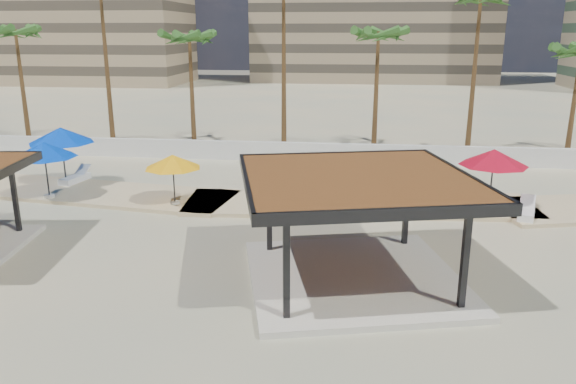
% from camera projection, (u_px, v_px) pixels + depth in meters
% --- Properties ---
extents(ground, '(200.00, 200.00, 0.00)m').
position_uv_depth(ground, '(300.00, 263.00, 19.67)').
color(ground, '#CBB386').
rests_on(ground, ground).
extents(promenade, '(44.45, 7.97, 0.24)m').
position_uv_depth(promenade, '(358.00, 201.00, 26.74)').
color(promenade, '#C6B284').
rests_on(promenade, ground).
extents(boundary_wall, '(56.00, 0.30, 1.20)m').
position_uv_depth(boundary_wall, '(326.00, 153.00, 34.77)').
color(boundary_wall, silver).
rests_on(boundary_wall, ground).
extents(pavilion_central, '(8.50, 8.50, 3.56)m').
position_uv_depth(pavilion_central, '(356.00, 219.00, 17.76)').
color(pavilion_central, beige).
rests_on(pavilion_central, ground).
extents(umbrella_a, '(3.89, 3.89, 2.95)m').
position_uv_depth(umbrella_a, '(61.00, 135.00, 28.68)').
color(umbrella_a, beige).
rests_on(umbrella_a, promenade).
extents(umbrella_b, '(2.88, 2.88, 2.30)m').
position_uv_depth(umbrella_b, '(173.00, 162.00, 25.35)').
color(umbrella_b, beige).
rests_on(umbrella_b, promenade).
extents(umbrella_c, '(3.28, 3.28, 2.69)m').
position_uv_depth(umbrella_c, '(494.00, 158.00, 24.63)').
color(umbrella_c, beige).
rests_on(umbrella_c, promenade).
extents(umbrella_f, '(3.98, 3.98, 2.70)m').
position_uv_depth(umbrella_f, '(44.00, 150.00, 26.23)').
color(umbrella_f, beige).
rests_on(umbrella_f, promenade).
extents(lounger_a, '(1.00, 2.08, 0.76)m').
position_uv_depth(lounger_a, '(75.00, 178.00, 29.64)').
color(lounger_a, white).
rests_on(lounger_a, promenade).
extents(lounger_b, '(1.02, 2.14, 0.78)m').
position_uv_depth(lounger_b, '(364.00, 205.00, 25.06)').
color(lounger_b, white).
rests_on(lounger_b, promenade).
extents(lounger_d, '(1.18, 2.04, 0.74)m').
position_uv_depth(lounger_d, '(526.00, 212.00, 24.08)').
color(lounger_d, white).
rests_on(lounger_d, promenade).
extents(palm_a, '(3.00, 3.00, 8.64)m').
position_uv_depth(palm_a, '(16.00, 36.00, 37.49)').
color(palm_a, brown).
rests_on(palm_a, ground).
extents(palm_c, '(3.00, 3.00, 8.29)m').
position_uv_depth(palm_c, '(190.00, 42.00, 36.00)').
color(palm_c, brown).
rests_on(palm_c, ground).
extents(palm_e, '(3.00, 3.00, 8.49)m').
position_uv_depth(palm_e, '(378.00, 39.00, 34.85)').
color(palm_e, brown).
rests_on(palm_e, ground).
extents(palm_f, '(3.00, 3.00, 10.61)m').
position_uv_depth(palm_f, '(480.00, 5.00, 33.80)').
color(palm_f, brown).
rests_on(palm_f, ground).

